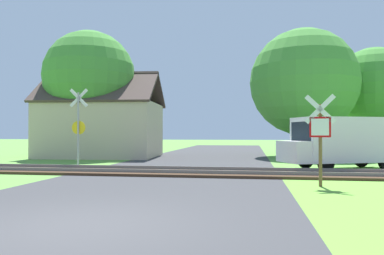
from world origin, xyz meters
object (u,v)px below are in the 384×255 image
stop_sign_near (320,133)px  house (102,128)px  crossing_sign_far (78,123)px  tree_far (374,87)px  mail_truck (341,141)px  tree_left (89,76)px  tree_right (304,82)px

stop_sign_near → house: size_ratio=0.34×
crossing_sign_far → tree_far: tree_far is taller
house → crossing_sign_far: bearing=-80.2°
stop_sign_near → tree_far: size_ratio=0.35×
mail_truck → stop_sign_near: bearing=139.2°
house → tree_left: tree_left is taller
stop_sign_near → tree_right: 14.66m
stop_sign_near → crossing_sign_far: (-10.00, 5.06, 0.46)m
tree_left → mail_truck: 15.99m
stop_sign_near → mail_truck: 5.86m
house → tree_far: (18.40, 4.74, 2.94)m
house → mail_truck: size_ratio=1.52×
crossing_sign_far → tree_far: size_ratio=0.48×
tree_right → house: bearing=-171.1°
tree_far → mail_truck: (-4.81, -11.32, -3.64)m
stop_sign_near → house: bearing=-32.9°
house → tree_left: (-0.67, -0.56, 3.33)m
tree_far → tree_left: size_ratio=0.93×
tree_right → mail_truck: 9.41m
stop_sign_near → tree_left: bearing=-30.0°
stop_sign_near → tree_right: (1.46, 14.20, 3.36)m
stop_sign_near → crossing_sign_far: size_ratio=0.74×
tree_left → tree_far: bearing=15.5°
tree_right → tree_left: size_ratio=1.03×
house → tree_right: bearing=4.8°
stop_sign_near → tree_left: size_ratio=0.33×
tree_right → tree_left: bearing=-169.3°
stop_sign_near → tree_right: tree_right is taller
house → tree_far: 19.22m
mail_truck → tree_far: bearing=-45.5°
mail_truck → house: bearing=41.7°
house → tree_far: tree_far is taller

